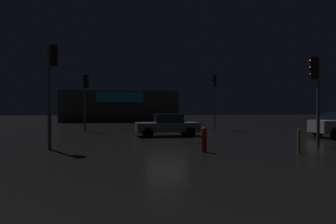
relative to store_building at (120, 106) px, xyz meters
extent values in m
plane|color=black|center=(2.99, -24.28, -2.06)|extent=(120.00, 120.00, 0.00)
cube|color=#4C4742|center=(0.00, 0.01, 0.00)|extent=(15.27, 7.93, 4.11)
cube|color=#33CCF2|center=(0.00, -4.10, 1.13)|extent=(5.93, 0.24, 1.23)
cylinder|color=#595B60|center=(-2.64, -18.97, 0.11)|extent=(0.15, 0.15, 4.34)
cube|color=black|center=(-2.53, -19.08, 1.78)|extent=(0.41, 0.41, 1.01)
sphere|color=red|center=(-2.41, -19.19, 2.08)|extent=(0.20, 0.20, 0.20)
sphere|color=black|center=(-2.41, -19.19, 1.78)|extent=(0.20, 0.20, 0.20)
sphere|color=black|center=(-2.41, -19.19, 1.48)|extent=(0.20, 0.20, 0.20)
cylinder|color=#595B60|center=(9.06, -30.43, 0.01)|extent=(0.14, 0.14, 4.14)
cube|color=black|center=(8.95, -30.32, 1.56)|extent=(0.41, 0.41, 1.05)
sphere|color=red|center=(8.84, -30.20, 1.87)|extent=(0.20, 0.20, 0.20)
sphere|color=black|center=(8.84, -30.20, 1.56)|extent=(0.20, 0.20, 0.20)
sphere|color=black|center=(8.84, -30.20, 1.24)|extent=(0.20, 0.20, 0.20)
cylinder|color=#595B60|center=(-2.89, -29.45, 0.19)|extent=(0.15, 0.15, 4.50)
cube|color=black|center=(-2.78, -29.35, 1.99)|extent=(0.41, 0.41, 0.91)
sphere|color=black|center=(-2.66, -29.24, 2.26)|extent=(0.20, 0.20, 0.20)
sphere|color=black|center=(-2.66, -29.24, 1.99)|extent=(0.20, 0.20, 0.20)
sphere|color=#19D13F|center=(-2.66, -29.24, 1.72)|extent=(0.20, 0.20, 0.20)
cylinder|color=#595B60|center=(7.93, -18.59, 0.21)|extent=(0.11, 0.11, 4.53)
cube|color=black|center=(7.83, -18.70, 2.03)|extent=(0.41, 0.41, 0.88)
sphere|color=black|center=(7.72, -18.82, 2.29)|extent=(0.20, 0.20, 0.20)
sphere|color=black|center=(7.72, -18.82, 2.03)|extent=(0.20, 0.20, 0.20)
sphere|color=#19D13F|center=(7.72, -18.82, 1.77)|extent=(0.20, 0.20, 0.20)
cube|color=slate|center=(3.03, -24.02, -1.47)|extent=(4.01, 1.86, 0.57)
cube|color=black|center=(3.11, -24.01, -0.91)|extent=(1.76, 1.60, 0.55)
cylinder|color=black|center=(1.76, -24.92, -1.75)|extent=(0.61, 0.24, 0.60)
cylinder|color=black|center=(1.70, -23.21, -1.75)|extent=(0.61, 0.24, 0.60)
cylinder|color=black|center=(4.37, -24.82, -1.75)|extent=(0.61, 0.24, 0.60)
cylinder|color=black|center=(4.30, -23.11, -1.75)|extent=(0.61, 0.24, 0.60)
cylinder|color=black|center=(12.32, -25.84, -1.73)|extent=(0.66, 0.24, 0.65)
cylinder|color=black|center=(12.26, -27.52, -1.73)|extent=(0.66, 0.24, 0.65)
cylinder|color=red|center=(3.45, -31.20, -1.64)|extent=(0.22, 0.22, 0.84)
sphere|color=red|center=(3.45, -31.20, -1.15)|extent=(0.20, 0.20, 0.20)
cylinder|color=gold|center=(7.05, -32.09, -1.58)|extent=(0.12, 0.12, 0.95)
camera|label=1|loc=(0.13, -42.99, -0.29)|focal=32.26mm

